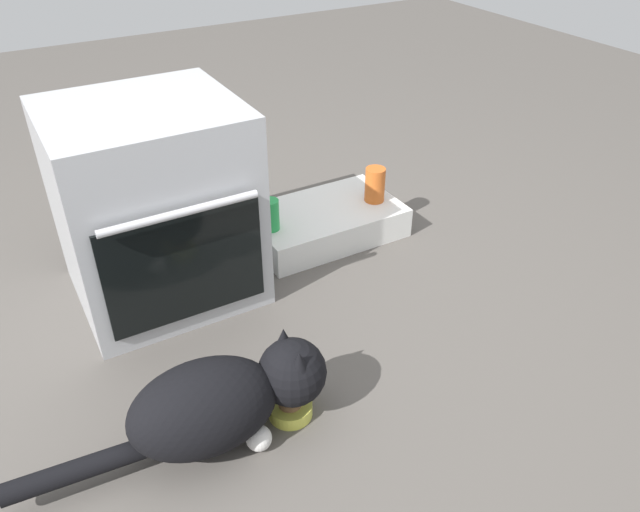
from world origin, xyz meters
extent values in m
plane|color=#56514C|center=(0.00, 0.00, 0.00)|extent=(8.00, 8.00, 0.00)
cube|color=#B7BABF|center=(-0.02, 0.49, 0.34)|extent=(0.59, 0.54, 0.67)
cube|color=black|center=(-0.02, 0.22, 0.25)|extent=(0.50, 0.01, 0.37)
cylinder|color=silver|center=(-0.02, 0.19, 0.46)|extent=(0.47, 0.02, 0.02)
cube|color=white|center=(0.65, 0.52, 0.06)|extent=(0.60, 0.36, 0.12)
cylinder|color=#D1D14C|center=(0.09, -0.25, 0.02)|extent=(0.12, 0.12, 0.04)
sphere|color=brown|center=(0.09, -0.25, 0.03)|extent=(0.07, 0.07, 0.07)
ellipsoid|color=black|center=(-0.14, -0.24, 0.14)|extent=(0.40, 0.27, 0.25)
sphere|color=black|center=(0.10, -0.25, 0.16)|extent=(0.18, 0.18, 0.18)
cone|color=black|center=(0.10, -0.20, 0.23)|extent=(0.06, 0.06, 0.08)
cone|color=black|center=(0.10, -0.30, 0.23)|extent=(0.06, 0.06, 0.08)
cylinder|color=black|center=(-0.47, -0.21, 0.08)|extent=(0.33, 0.08, 0.06)
sphere|color=silver|center=(-0.02, -0.18, 0.03)|extent=(0.07, 0.07, 0.07)
sphere|color=silver|center=(-0.03, -0.31, 0.03)|extent=(0.07, 0.07, 0.07)
cylinder|color=green|center=(0.40, 0.49, 0.18)|extent=(0.07, 0.07, 0.12)
cylinder|color=#D16023|center=(0.86, 0.48, 0.19)|extent=(0.08, 0.08, 0.14)
camera|label=1|loc=(-0.42, -1.31, 1.32)|focal=34.58mm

